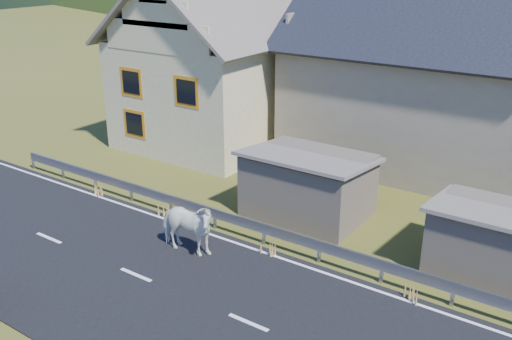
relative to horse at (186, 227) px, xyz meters
The scene contains 9 objects.
ground 4.17m from the horse, 26.92° to the right, with size 160.00×160.00×0.00m, color #3E4313.
road 4.16m from the horse, 26.92° to the right, with size 60.00×7.00×0.04m, color black.
lane_markings 4.16m from the horse, 26.92° to the right, with size 60.00×6.60×0.01m, color silver.
guardrail 4.08m from the horse, 26.96° to the left, with size 28.10×0.09×0.75m.
shed_left 4.94m from the horse, 70.81° to the left, with size 4.30×3.30×2.40m, color #64584B.
shed_right 9.13m from the horse, 27.12° to the left, with size 3.80×2.90×2.20m, color #64584B.
house_cream 12.48m from the horse, 122.14° to the left, with size 7.80×9.80×8.30m.
house_stone_a 13.92m from the horse, 78.73° to the left, with size 10.80×9.80×8.90m.
horse is the anchor object (origin of this frame).
Camera 1 is at (6.99, -9.82, 8.84)m, focal length 40.00 mm.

